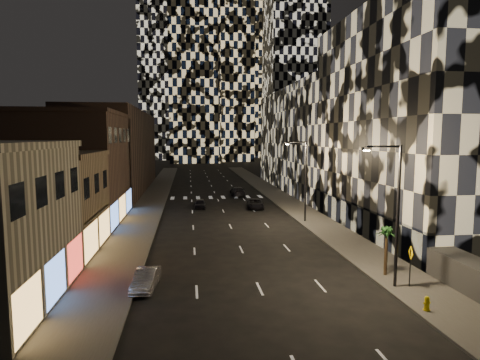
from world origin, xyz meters
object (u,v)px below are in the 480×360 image
object	(u,v)px
car_dark_rightlane	(255,204)
palm_tree	(387,235)
fire_hydrant	(427,304)
ped_sign	(410,259)
streetlight_far	(304,175)
car_silver_parked	(146,279)
streetlight_near	(394,206)
car_dark_oncoming	(238,191)
car_dark_midlane	(200,204)

from	to	relation	value
car_dark_rightlane	palm_tree	distance (m)	27.76
fire_hydrant	ped_sign	bearing A→B (deg)	74.00
streetlight_far	ped_sign	xyz separation A→B (m)	(1.13, -20.18, -3.42)
car_silver_parked	palm_tree	distance (m)	16.37
streetlight_far	palm_tree	size ratio (longest dim) A/B	2.66
streetlight_near	fire_hydrant	distance (m)	6.04
streetlight_far	palm_tree	world-z (taller)	streetlight_far
streetlight_near	car_dark_rightlane	size ratio (longest dim) A/B	1.98
car_dark_oncoming	ped_sign	size ratio (longest dim) A/B	1.97
ped_sign	palm_tree	xyz separation A→B (m)	(-0.49, 2.24, 1.01)
car_dark_midlane	fire_hydrant	xyz separation A→B (m)	(11.44, -34.01, -0.09)
car_dark_oncoming	streetlight_near	bearing A→B (deg)	95.37
car_silver_parked	palm_tree	xyz separation A→B (m)	(16.20, 0.10, 2.33)
streetlight_near	ped_sign	size ratio (longest dim) A/B	3.43
ped_sign	palm_tree	bearing A→B (deg)	117.17
streetlight_far	fire_hydrant	xyz separation A→B (m)	(0.15, -23.63, -4.83)
car_silver_parked	car_dark_rightlane	distance (m)	29.77
car_dark_oncoming	palm_tree	xyz separation A→B (m)	(5.50, -38.93, 2.20)
fire_hydrant	palm_tree	bearing A→B (deg)	84.97
car_dark_midlane	car_dark_rightlane	size ratio (longest dim) A/B	0.80
car_dark_rightlane	fire_hydrant	bearing A→B (deg)	-76.66
car_silver_parked	streetlight_far	bearing A→B (deg)	55.38
streetlight_far	car_dark_midlane	bearing A→B (deg)	137.40
ped_sign	streetlight_near	bearing A→B (deg)	-174.06
streetlight_near	car_silver_parked	bearing A→B (deg)	172.82
fire_hydrant	palm_tree	world-z (taller)	palm_tree
palm_tree	car_silver_parked	bearing A→B (deg)	-179.65
car_dark_rightlane	streetlight_far	bearing A→B (deg)	-61.03
streetlight_far	car_dark_rightlane	size ratio (longest dim) A/B	1.98
palm_tree	streetlight_far	bearing A→B (deg)	92.06
car_dark_rightlane	streetlight_near	bearing A→B (deg)	-76.08
streetlight_near	car_dark_oncoming	xyz separation A→B (m)	(-4.85, 40.99, -4.60)
car_silver_parked	car_dark_oncoming	xyz separation A→B (m)	(10.70, 39.03, 0.13)
streetlight_far	car_dark_oncoming	world-z (taller)	streetlight_far
car_dark_rightlane	car_dark_oncoming	bearing A→B (deg)	101.10
streetlight_far	fire_hydrant	size ratio (longest dim) A/B	11.28
ped_sign	car_dark_oncoming	bearing A→B (deg)	113.12
car_silver_parked	palm_tree	world-z (taller)	palm_tree
streetlight_far	car_dark_rightlane	xyz separation A→B (m)	(-3.89, 9.35, -4.72)
car_dark_oncoming	ped_sign	distance (m)	41.62
streetlight_far	car_dark_midlane	world-z (taller)	streetlight_far
ped_sign	car_dark_rightlane	bearing A→B (deg)	114.50
car_dark_midlane	ped_sign	distance (m)	33.02
streetlight_far	car_dark_oncoming	distance (m)	22.03
car_silver_parked	fire_hydrant	bearing A→B (deg)	-13.44
car_dark_midlane	palm_tree	distance (m)	30.82
car_dark_midlane	car_silver_parked	bearing A→B (deg)	-95.35
streetlight_near	palm_tree	xyz separation A→B (m)	(0.65, 2.06, -2.41)
ped_sign	streetlight_far	bearing A→B (deg)	108.06
fire_hydrant	car_dark_midlane	bearing A→B (deg)	108.59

